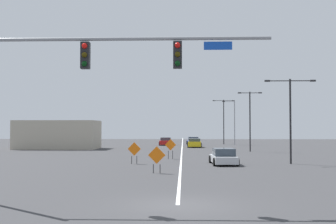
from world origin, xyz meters
The scene contains 15 objects.
ground centered at (0.00, 0.00, 0.00)m, with size 196.47×196.47×0.00m, color #38383A.
road_centre_stripe centered at (0.00, 54.58, 0.00)m, with size 0.16×109.15×0.01m.
traffic_signal_assembly centered at (-3.65, -0.01, 5.16)m, with size 10.98×0.44×6.81m.
street_lamp_near_right centered at (8.56, 38.41, 4.45)m, with size 3.00×0.24×7.51m.
street_lamp_near_left centered at (9.08, 19.67, 4.28)m, with size 4.20×0.24×7.03m.
street_lamp_far_left centered at (8.83, 58.93, 4.26)m, with size 2.17×0.24×7.64m.
street_lamp_far_right centered at (7.44, 62.22, 4.78)m, with size 3.94×0.24×8.00m.
construction_sign_right_shoulder centered at (-3.84, 19.16, 1.13)m, with size 1.11×0.18×1.79m.
construction_sign_right_lane centered at (-1.02, 24.82, 1.22)m, with size 1.07×0.22×1.90m.
construction_sign_median_far centered at (-1.53, 11.83, 1.10)m, with size 1.15×0.14×1.76m.
car_red_far centered at (-2.80, 57.82, 0.62)m, with size 2.19×4.04×1.32m.
car_blue_mid centered at (1.88, 60.16, 0.63)m, with size 2.31×4.02×1.37m.
car_yellow_distant centered at (1.91, 50.09, 0.65)m, with size 2.26×4.26×1.35m.
car_silver_approaching centered at (3.46, 18.78, 0.61)m, with size 2.18×4.52×1.32m.
roadside_building_west centered at (-17.53, 44.58, 2.00)m, with size 11.19×6.37×3.99m.
Camera 1 is at (0.23, -17.06, 2.99)m, focal length 47.08 mm.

